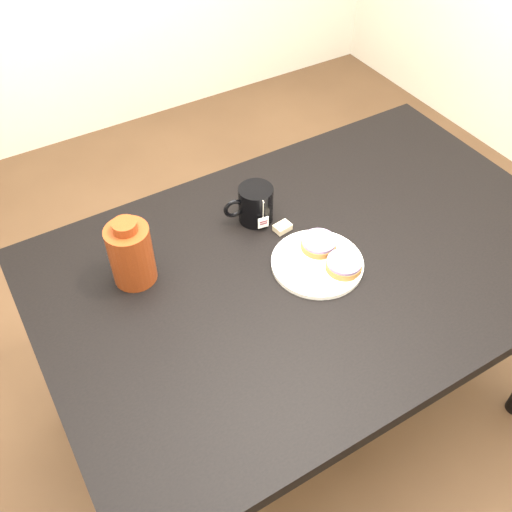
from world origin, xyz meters
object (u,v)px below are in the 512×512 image
mug (255,204)px  bagel_package (131,253)px  teabag_pouch (282,227)px  table (313,280)px  bagel_front (344,265)px  bagel_back (319,244)px  plate (317,263)px

mug → bagel_package: (-0.36, -0.03, 0.03)m
mug → teabag_pouch: (0.04, -0.08, -0.04)m
table → mug: 0.26m
teabag_pouch → bagel_package: size_ratio=0.25×
teabag_pouch → bagel_front: bearing=-76.9°
bagel_back → bagel_front: (0.01, -0.09, -0.00)m
plate → teabag_pouch: (-0.01, 0.15, 0.00)m
bagel_front → teabag_pouch: 0.21m
mug → bagel_package: 0.37m
plate → bagel_front: bearing=-50.9°
bagel_front → table: bearing=114.2°
bagel_back → teabag_pouch: bagel_back is taller
mug → bagel_front: bearing=-64.0°
bagel_package → plate: bearing=-25.7°
mug → teabag_pouch: mug is taller
mug → bagel_back: bearing=-59.1°
bagel_front → bagel_package: bagel_package is taller
table → bagel_back: size_ratio=14.82×
bagel_package → table: bearing=-22.9°
bagel_package → mug: bearing=5.1°
bagel_front → mug: mug is taller
bagel_back → bagel_package: bearing=160.4°
table → teabag_pouch: 0.16m
table → bagel_back: 0.11m
bagel_front → bagel_package: 0.52m
bagel_back → mug: size_ratio=0.65×
table → plate: (-0.01, -0.02, 0.09)m
mug → bagel_package: bagel_package is taller
plate → teabag_pouch: bearing=92.0°
bagel_front → mug: bearing=107.5°
bagel_front → teabag_pouch: (-0.05, 0.21, -0.02)m
teabag_pouch → table: bearing=-83.4°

